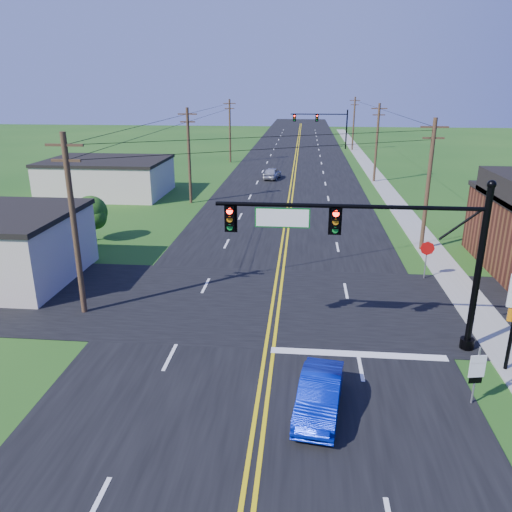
# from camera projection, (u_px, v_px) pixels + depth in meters

# --- Properties ---
(ground) EXTENTS (260.00, 260.00, 0.00)m
(ground) POSITION_uv_depth(u_px,v_px,m) (248.00, 466.00, 15.22)
(ground) COLOR #194714
(ground) RESTS_ON ground
(road_main) EXTENTS (16.00, 220.00, 0.04)m
(road_main) POSITION_uv_depth(u_px,v_px,m) (292.00, 177.00, 62.26)
(road_main) COLOR black
(road_main) RESTS_ON ground
(road_cross) EXTENTS (70.00, 10.00, 0.04)m
(road_cross) POSITION_uv_depth(u_px,v_px,m) (273.00, 303.00, 26.50)
(road_cross) COLOR black
(road_cross) RESTS_ON ground
(sidewalk) EXTENTS (2.00, 160.00, 0.08)m
(sidewalk) POSITION_uv_depth(u_px,v_px,m) (390.00, 196.00, 51.90)
(sidewalk) COLOR gray
(sidewalk) RESTS_ON ground
(signal_mast_main) EXTENTS (11.30, 0.60, 7.48)m
(signal_mast_main) POSITION_uv_depth(u_px,v_px,m) (371.00, 243.00, 20.80)
(signal_mast_main) COLOR black
(signal_mast_main) RESTS_ON ground
(signal_mast_far) EXTENTS (10.98, 0.60, 7.48)m
(signal_mast_far) POSITION_uv_depth(u_px,v_px,m) (322.00, 123.00, 88.61)
(signal_mast_far) COLOR black
(signal_mast_far) RESTS_ON ground
(cream_bldg_far) EXTENTS (12.20, 9.20, 3.70)m
(cream_bldg_far) POSITION_uv_depth(u_px,v_px,m) (107.00, 177.00, 52.07)
(cream_bldg_far) COLOR beige
(cream_bldg_far) RESTS_ON ground
(utility_pole_left_a) EXTENTS (1.80, 0.28, 9.00)m
(utility_pole_left_a) POSITION_uv_depth(u_px,v_px,m) (74.00, 223.00, 23.94)
(utility_pole_left_a) COLOR #3D2E1C
(utility_pole_left_a) RESTS_ON ground
(utility_pole_left_b) EXTENTS (1.80, 0.28, 9.00)m
(utility_pole_left_b) POSITION_uv_depth(u_px,v_px,m) (189.00, 154.00, 47.46)
(utility_pole_left_b) COLOR #3D2E1C
(utility_pole_left_b) RESTS_ON ground
(utility_pole_left_c) EXTENTS (1.80, 0.28, 9.00)m
(utility_pole_left_c) POSITION_uv_depth(u_px,v_px,m) (230.00, 130.00, 72.87)
(utility_pole_left_c) COLOR #3D2E1C
(utility_pole_left_c) RESTS_ON ground
(utility_pole_right_a) EXTENTS (1.80, 0.28, 9.00)m
(utility_pole_right_a) POSITION_uv_depth(u_px,v_px,m) (428.00, 183.00, 33.50)
(utility_pole_right_a) COLOR #3D2E1C
(utility_pole_right_a) RESTS_ON ground
(utility_pole_right_b) EXTENTS (1.80, 0.28, 9.00)m
(utility_pole_right_b) POSITION_uv_depth(u_px,v_px,m) (377.00, 141.00, 57.96)
(utility_pole_right_b) COLOR #3D2E1C
(utility_pole_right_b) RESTS_ON ground
(utility_pole_right_c) EXTENTS (1.80, 0.28, 9.00)m
(utility_pole_right_c) POSITION_uv_depth(u_px,v_px,m) (354.00, 123.00, 86.19)
(utility_pole_right_c) COLOR #3D2E1C
(utility_pole_right_c) RESTS_ON ground
(tree_right_back) EXTENTS (3.00, 3.00, 4.10)m
(tree_right_back) POSITION_uv_depth(u_px,v_px,m) (498.00, 203.00, 37.40)
(tree_right_back) COLOR #3D2E1C
(tree_right_back) RESTS_ON ground
(tree_left) EXTENTS (2.40, 2.40, 3.37)m
(tree_left) POSITION_uv_depth(u_px,v_px,m) (91.00, 212.00, 36.47)
(tree_left) COLOR #3D2E1C
(tree_left) RESTS_ON ground
(blue_car) EXTENTS (1.96, 4.22, 1.34)m
(blue_car) POSITION_uv_depth(u_px,v_px,m) (319.00, 396.00, 17.51)
(blue_car) COLOR #071DAB
(blue_car) RESTS_ON ground
(distant_car) EXTENTS (2.30, 4.29, 1.39)m
(distant_car) POSITION_uv_depth(u_px,v_px,m) (272.00, 173.00, 61.00)
(distant_car) COLOR #B1B2B6
(distant_car) RESTS_ON ground
(route_sign) EXTENTS (0.58, 0.14, 2.34)m
(route_sign) POSITION_uv_depth(u_px,v_px,m) (477.00, 372.00, 17.72)
(route_sign) COLOR slate
(route_sign) RESTS_ON ground
(stop_sign) EXTENTS (0.83, 0.12, 2.34)m
(stop_sign) POSITION_uv_depth(u_px,v_px,m) (427.00, 252.00, 29.28)
(stop_sign) COLOR slate
(stop_sign) RESTS_ON ground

